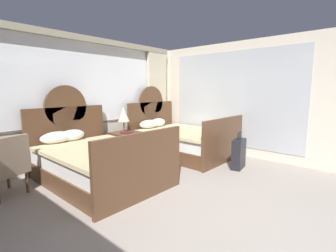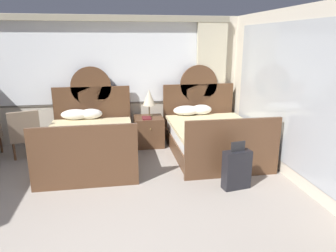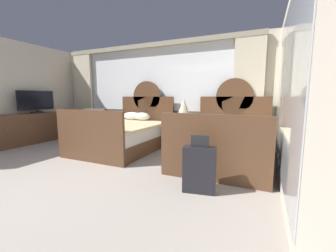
{
  "view_description": "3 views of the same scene",
  "coord_description": "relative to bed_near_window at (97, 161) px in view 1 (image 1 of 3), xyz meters",
  "views": [
    {
      "loc": [
        -2.36,
        -0.69,
        1.59
      ],
      "look_at": [
        1.2,
        2.47,
        0.87
      ],
      "focal_mm": 26.02,
      "sensor_mm": 36.0,
      "label": 1
    },
    {
      "loc": [
        0.38,
        -2.73,
        2.22
      ],
      "look_at": [
        1.22,
        2.2,
        0.81
      ],
      "focal_mm": 33.32,
      "sensor_mm": 36.0,
      "label": 2
    },
    {
      "loc": [
        2.86,
        -1.18,
        1.23
      ],
      "look_at": [
        1.17,
        2.56,
        0.67
      ],
      "focal_mm": 22.68,
      "sensor_mm": 36.0,
      "label": 3
    }
  ],
  "objects": [
    {
      "name": "ground_plane",
      "position": [
        0.13,
        -2.94,
        -0.35
      ],
      "size": [
        24.0,
        24.0,
        0.0
      ],
      "primitive_type": "plane",
      "color": "#9E9389"
    },
    {
      "name": "wall_back_window",
      "position": [
        0.13,
        1.21,
        1.1
      ],
      "size": [
        6.23,
        0.22,
        2.7
      ],
      "color": "beige",
      "rests_on": "ground_plane"
    },
    {
      "name": "wall_right_mirror",
      "position": [
        3.27,
        -1.14,
        1.0
      ],
      "size": [
        0.08,
        4.74,
        2.7
      ],
      "color": "beige",
      "rests_on": "ground_plane"
    },
    {
      "name": "bed_near_window",
      "position": [
        0.0,
        0.0,
        0.0
      ],
      "size": [
        1.61,
        2.25,
        1.67
      ],
      "color": "brown",
      "rests_on": "ground_plane"
    },
    {
      "name": "bed_near_mirror",
      "position": [
        2.34,
        0.0,
        0.0
      ],
      "size": [
        1.61,
        2.25,
        1.67
      ],
      "color": "brown",
      "rests_on": "ground_plane"
    },
    {
      "name": "nightstand_between_beds",
      "position": [
        1.18,
        0.69,
        -0.04
      ],
      "size": [
        0.6,
        0.62,
        0.62
      ],
      "color": "brown",
      "rests_on": "ground_plane"
    },
    {
      "name": "table_lamp_on_nightstand",
      "position": [
        1.2,
        0.77,
        0.67
      ],
      "size": [
        0.27,
        0.27,
        0.58
      ],
      "color": "brown",
      "rests_on": "nightstand_between_beds"
    },
    {
      "name": "book_on_nightstand",
      "position": [
        1.12,
        0.57,
        0.28
      ],
      "size": [
        0.18,
        0.26,
        0.03
      ],
      "color": "maroon",
      "rests_on": "nightstand_between_beds"
    },
    {
      "name": "armchair_by_window_left",
      "position": [
        -1.25,
        0.45,
        0.14
      ],
      "size": [
        0.69,
        0.69,
        0.92
      ],
      "color": "#84705B",
      "rests_on": "ground_plane"
    },
    {
      "name": "suitcase_on_floor",
      "position": [
        2.27,
        -1.54,
        -0.05
      ],
      "size": [
        0.44,
        0.25,
        0.75
      ],
      "color": "black",
      "rests_on": "ground_plane"
    }
  ]
}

